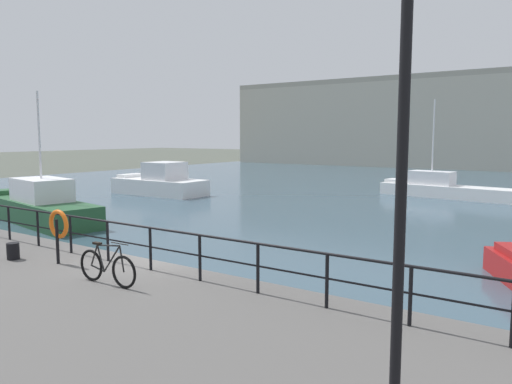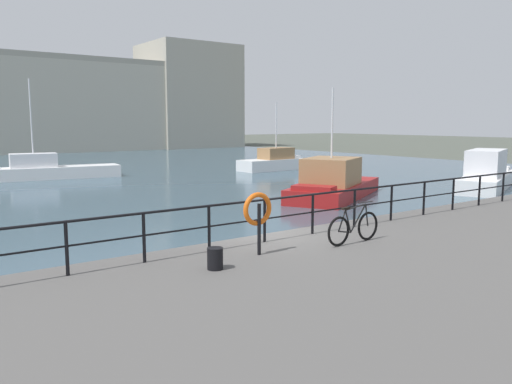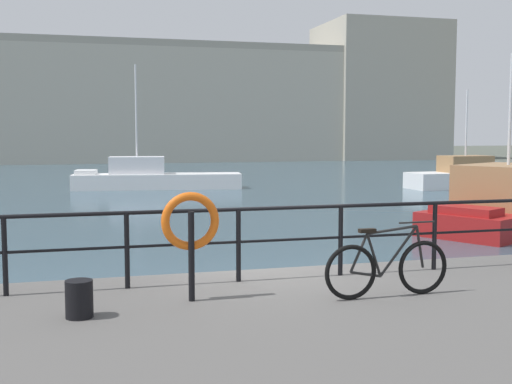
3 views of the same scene
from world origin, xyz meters
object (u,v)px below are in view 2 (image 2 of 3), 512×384
Objects in this scene: harbor_building at (16,104)px; mooring_bollard at (215,259)px; moored_blue_motorboat at (333,183)px; moored_red_daysailer at (47,170)px; moored_cabin_cruiser at (487,174)px; parked_bicycle at (353,227)px; moored_white_yacht at (273,161)px; life_ring_stand at (258,211)px.

mooring_bollard is at bearing -98.30° from harbor_building.
harbor_building is 9.17× the size of moored_blue_motorboat.
moored_cabin_cruiser is (19.58, -20.93, 0.27)m from moored_red_daysailer.
mooring_bollard is (-4.00, -28.74, 0.60)m from moored_red_daysailer.
moored_cabin_cruiser reaches higher than mooring_bollard.
moored_red_daysailer is (-5.28, -34.81, -5.60)m from harbor_building.
moored_red_daysailer is 5.30× the size of parked_bicycle.
harbor_building is 40.88m from moored_white_yacht.
harbor_building is 64.02m from parked_bicycle.
moored_cabin_cruiser is at bearing 140.82° from moored_red_daysailer.
moored_white_yacht is at bearing 51.46° from life_ring_stand.
life_ring_stand is at bearing 176.88° from moored_cabin_cruiser.
moored_cabin_cruiser is at bearing -83.04° from moored_white_yacht.
parked_bicycle is 2.62m from life_ring_stand.
moored_red_daysailer is (-9.71, 18.17, -0.15)m from moored_blue_motorboat.
moored_white_yacht reaches higher than moored_cabin_cruiser.
moored_red_daysailer is 1.07× the size of moored_cabin_cruiser.
moored_blue_motorboat is 18.90× the size of mooring_bollard.
moored_white_yacht is 30.99m from life_ring_stand.
moored_white_yacht is (6.98, 14.10, -0.06)m from moored_blue_motorboat.
moored_white_yacht is 17.17m from moored_red_daysailer.
parked_bicycle is (-0.10, -28.80, 0.77)m from moored_red_daysailer.
moored_blue_motorboat is (4.43, -52.97, -5.45)m from harbor_building.
moored_red_daysailer is at bearing 88.09° from parked_bicycle.
moored_blue_motorboat is at bearing -119.12° from moored_white_yacht.
moored_red_daysailer is (-16.68, 4.07, -0.09)m from moored_white_yacht.
parked_bicycle is at bearing -179.65° from moored_cabin_cruiser.
harbor_building is 13.56× the size of moored_white_yacht.
parked_bicycle reaches higher than mooring_bollard.
moored_blue_motorboat is 15.98m from life_ring_stand.
moored_blue_motorboat is 20.60m from moored_red_daysailer.
harbor_building is at bearing 82.88° from life_ring_stand.
life_ring_stand is (-22.19, -7.35, 1.09)m from moored_cabin_cruiser.
parked_bicycle is (-19.68, -7.87, 0.51)m from moored_cabin_cruiser.
moored_blue_motorboat is 0.95× the size of moored_cabin_cruiser.
moored_red_daysailer is at bearing -98.62° from harbor_building.
moored_white_yacht is 12.79× the size of mooring_bollard.
moored_white_yacht is at bearing -73.64° from harbor_building.
moored_blue_motorboat is 1.48× the size of moored_white_yacht.
moored_white_yacht is 17.11m from moored_cabin_cruiser.
moored_red_daysailer reaches higher than moored_white_yacht.
moored_blue_motorboat is 0.89× the size of moored_red_daysailer.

